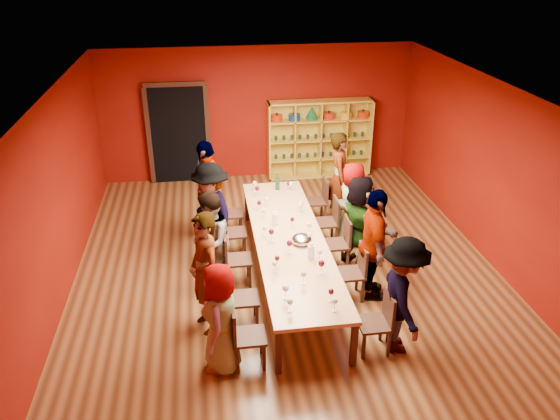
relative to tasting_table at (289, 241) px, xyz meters
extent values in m
cube|color=#573017|center=(0.00, 0.00, -0.71)|extent=(7.10, 9.10, 0.02)
cube|color=#6D0D05|center=(0.00, 4.51, 0.80)|extent=(7.10, 0.02, 3.00)
cube|color=#6D0D05|center=(-3.51, 0.00, 0.80)|extent=(0.02, 9.10, 3.00)
cube|color=#6D0D05|center=(3.51, 0.00, 0.80)|extent=(0.02, 9.10, 3.00)
cube|color=white|center=(0.00, 0.00, 2.31)|extent=(7.10, 9.10, 0.02)
cube|color=tan|center=(0.00, 0.00, 0.02)|extent=(1.10, 4.50, 0.06)
cube|color=black|center=(-0.49, -2.17, -0.35)|extent=(0.08, 0.08, 0.69)
cube|color=black|center=(-0.49, 2.17, -0.35)|extent=(0.08, 0.08, 0.69)
cube|color=black|center=(0.49, -2.17, -0.35)|extent=(0.08, 0.08, 0.69)
cube|color=black|center=(0.49, 2.17, -0.35)|extent=(0.08, 0.08, 0.69)
cube|color=black|center=(-1.80, 4.44, 0.40)|extent=(1.20, 0.14, 2.20)
cube|color=black|center=(-1.80, 4.37, 1.55)|extent=(1.32, 0.06, 0.10)
cube|color=black|center=(-2.45, 4.37, 0.40)|extent=(0.10, 0.06, 2.20)
cube|color=black|center=(-1.15, 4.37, 0.40)|extent=(0.10, 0.06, 2.20)
cube|color=gold|center=(0.22, 4.28, 0.20)|extent=(0.04, 0.40, 1.80)
cube|color=gold|center=(2.58, 4.28, 0.20)|extent=(0.04, 0.40, 1.80)
cube|color=gold|center=(1.40, 4.28, 1.08)|extent=(2.40, 0.40, 0.04)
cube|color=gold|center=(1.40, 4.28, -0.68)|extent=(2.40, 0.40, 0.04)
cube|color=gold|center=(1.40, 4.47, 0.20)|extent=(2.40, 0.02, 1.80)
cube|color=gold|center=(1.40, 4.28, -0.25)|extent=(2.36, 0.38, 0.03)
cube|color=gold|center=(1.40, 4.28, 0.20)|extent=(2.36, 0.38, 0.03)
cube|color=gold|center=(1.40, 4.28, 0.65)|extent=(2.36, 0.38, 0.03)
cube|color=gold|center=(0.80, 4.28, 0.20)|extent=(0.03, 0.38, 1.76)
cube|color=gold|center=(1.40, 4.28, 0.20)|extent=(0.03, 0.38, 1.76)
cube|color=gold|center=(2.00, 4.28, 0.20)|extent=(0.03, 0.38, 1.76)
cylinder|color=red|center=(0.40, 4.28, 0.74)|extent=(0.26, 0.26, 0.15)
sphere|color=black|center=(0.40, 4.28, 0.84)|extent=(0.05, 0.05, 0.05)
cylinder|color=navy|center=(0.80, 4.28, 0.74)|extent=(0.26, 0.26, 0.15)
sphere|color=black|center=(0.80, 4.28, 0.84)|extent=(0.05, 0.05, 0.05)
cylinder|color=#196736|center=(1.20, 4.28, 0.71)|extent=(0.26, 0.26, 0.08)
cone|color=#196736|center=(1.20, 4.28, 0.86)|extent=(0.24, 0.24, 0.22)
cylinder|color=#B12B14|center=(1.60, 4.28, 0.74)|extent=(0.26, 0.26, 0.15)
sphere|color=black|center=(1.60, 4.28, 0.84)|extent=(0.05, 0.05, 0.05)
cylinder|color=yellow|center=(2.00, 4.28, 0.74)|extent=(0.26, 0.26, 0.15)
sphere|color=black|center=(2.00, 4.28, 0.84)|extent=(0.05, 0.05, 0.05)
cylinder|color=red|center=(2.40, 4.28, 0.74)|extent=(0.26, 0.26, 0.15)
sphere|color=black|center=(2.40, 4.28, 0.84)|extent=(0.05, 0.05, 0.05)
cylinder|color=#1B3121|center=(0.38, 4.28, -0.18)|extent=(0.07, 0.07, 0.10)
cylinder|color=#1B3121|center=(0.56, 4.28, -0.18)|extent=(0.07, 0.07, 0.10)
cylinder|color=#1B3121|center=(0.75, 4.28, -0.18)|extent=(0.07, 0.07, 0.10)
cylinder|color=#1B3121|center=(0.93, 4.28, -0.18)|extent=(0.07, 0.07, 0.10)
cylinder|color=#1B3121|center=(1.12, 4.28, -0.18)|extent=(0.07, 0.07, 0.10)
cylinder|color=#1B3121|center=(1.30, 4.28, -0.18)|extent=(0.07, 0.07, 0.10)
cylinder|color=#1B3121|center=(1.49, 4.28, -0.18)|extent=(0.07, 0.07, 0.10)
cylinder|color=#1B3121|center=(1.67, 4.28, -0.18)|extent=(0.07, 0.07, 0.10)
cylinder|color=#1B3121|center=(1.86, 4.28, -0.18)|extent=(0.07, 0.07, 0.10)
cylinder|color=#1B3121|center=(2.04, 4.28, -0.18)|extent=(0.07, 0.07, 0.10)
cylinder|color=#1B3121|center=(2.23, 4.28, -0.18)|extent=(0.07, 0.07, 0.10)
cylinder|color=#1B3121|center=(2.42, 4.28, -0.18)|extent=(0.07, 0.07, 0.10)
cylinder|color=#1B3121|center=(0.38, 4.28, 0.27)|extent=(0.07, 0.07, 0.10)
cylinder|color=#1B3121|center=(0.56, 4.28, 0.27)|extent=(0.07, 0.07, 0.10)
cylinder|color=#1B3121|center=(0.75, 4.28, 0.27)|extent=(0.07, 0.07, 0.10)
cylinder|color=#1B3121|center=(0.93, 4.28, 0.27)|extent=(0.07, 0.07, 0.10)
cylinder|color=#1B3121|center=(1.12, 4.28, 0.27)|extent=(0.07, 0.07, 0.10)
cylinder|color=#1B3121|center=(1.30, 4.28, 0.27)|extent=(0.07, 0.07, 0.10)
cylinder|color=#1B3121|center=(1.49, 4.28, 0.27)|extent=(0.07, 0.07, 0.10)
cylinder|color=#1B3121|center=(1.67, 4.28, 0.27)|extent=(0.07, 0.07, 0.10)
cylinder|color=#1B3121|center=(1.86, 4.28, 0.27)|extent=(0.07, 0.07, 0.10)
cylinder|color=#1B3121|center=(2.04, 4.28, 0.27)|extent=(0.07, 0.07, 0.10)
cylinder|color=#1B3121|center=(2.23, 4.28, 0.27)|extent=(0.07, 0.07, 0.10)
cylinder|color=#1B3121|center=(2.42, 4.28, 0.27)|extent=(0.07, 0.07, 0.10)
cube|color=black|center=(-0.83, -1.93, -0.27)|extent=(0.42, 0.42, 0.04)
cube|color=black|center=(-1.02, -1.93, -0.03)|extent=(0.04, 0.40, 0.44)
cube|color=black|center=(-1.00, -2.10, -0.49)|extent=(0.04, 0.04, 0.41)
cube|color=black|center=(-0.66, -2.10, -0.49)|extent=(0.04, 0.04, 0.41)
cube|color=black|center=(-1.00, -1.76, -0.49)|extent=(0.04, 0.04, 0.41)
cube|color=black|center=(-0.66, -1.76, -0.49)|extent=(0.04, 0.04, 0.41)
imported|color=#C4838C|center=(-1.18, -1.93, 0.06)|extent=(0.55, 0.81, 1.51)
cube|color=black|center=(-0.83, -1.09, -0.27)|extent=(0.42, 0.42, 0.04)
cube|color=black|center=(-1.02, -1.09, -0.03)|extent=(0.04, 0.40, 0.44)
cube|color=black|center=(-1.00, -1.26, -0.49)|extent=(0.04, 0.04, 0.41)
cube|color=black|center=(-0.66, -1.26, -0.49)|extent=(0.04, 0.04, 0.41)
cube|color=black|center=(-1.00, -0.92, -0.49)|extent=(0.04, 0.04, 0.41)
cube|color=black|center=(-0.66, -0.92, -0.49)|extent=(0.04, 0.04, 0.41)
imported|color=tan|center=(-1.35, -1.09, 0.20)|extent=(0.69, 0.79, 1.81)
cube|color=black|center=(-0.83, -0.02, -0.27)|extent=(0.42, 0.42, 0.04)
cube|color=black|center=(-1.02, -0.02, -0.03)|extent=(0.04, 0.40, 0.44)
cube|color=black|center=(-1.00, -0.19, -0.49)|extent=(0.04, 0.04, 0.41)
cube|color=black|center=(-0.66, -0.19, -0.49)|extent=(0.04, 0.04, 0.41)
cube|color=black|center=(-1.00, 0.15, -0.49)|extent=(0.04, 0.04, 0.41)
cube|color=black|center=(-0.66, 0.15, -0.49)|extent=(0.04, 0.04, 0.41)
imported|color=#4C4C51|center=(-1.25, -0.02, 0.11)|extent=(0.60, 0.86, 1.61)
cube|color=black|center=(-0.83, 0.89, -0.27)|extent=(0.42, 0.42, 0.04)
cube|color=black|center=(-1.02, 0.89, -0.03)|extent=(0.04, 0.40, 0.44)
cube|color=black|center=(-1.00, 0.72, -0.49)|extent=(0.04, 0.04, 0.41)
cube|color=black|center=(-0.66, 0.72, -0.49)|extent=(0.04, 0.04, 0.41)
cube|color=black|center=(-1.00, 1.06, -0.49)|extent=(0.04, 0.04, 0.41)
cube|color=black|center=(-0.66, 1.06, -0.49)|extent=(0.04, 0.04, 0.41)
imported|color=#5074A5|center=(-1.19, 0.89, 0.17)|extent=(0.85, 1.22, 1.74)
cube|color=black|center=(-0.83, 1.64, -0.27)|extent=(0.42, 0.42, 0.04)
cube|color=black|center=(-1.02, 1.64, -0.03)|extent=(0.04, 0.40, 0.44)
cube|color=black|center=(-1.00, 1.47, -0.49)|extent=(0.04, 0.04, 0.41)
cube|color=black|center=(-0.66, 1.47, -0.49)|extent=(0.04, 0.04, 0.41)
cube|color=black|center=(-1.00, 1.81, -0.49)|extent=(0.04, 0.04, 0.41)
cube|color=black|center=(-0.66, 1.81, -0.49)|extent=(0.04, 0.04, 0.41)
imported|color=#5571AF|center=(-1.23, 1.64, 0.24)|extent=(0.74, 1.19, 1.88)
cube|color=black|center=(0.83, -1.90, -0.27)|extent=(0.42, 0.42, 0.04)
cube|color=black|center=(1.02, -1.90, -0.03)|extent=(0.04, 0.40, 0.44)
cube|color=black|center=(0.66, -2.07, -0.49)|extent=(0.04, 0.04, 0.41)
cube|color=black|center=(1.00, -2.07, -0.49)|extent=(0.04, 0.04, 0.41)
cube|color=black|center=(0.66, -1.73, -0.49)|extent=(0.04, 0.04, 0.41)
cube|color=black|center=(1.00, -1.73, -0.49)|extent=(0.04, 0.04, 0.41)
imported|color=#141A37|center=(1.19, -1.90, 0.14)|extent=(0.53, 1.11, 1.67)
cube|color=black|center=(0.83, -0.67, -0.27)|extent=(0.42, 0.42, 0.04)
cube|color=black|center=(1.02, -0.67, -0.03)|extent=(0.04, 0.40, 0.44)
cube|color=black|center=(0.66, -0.84, -0.49)|extent=(0.04, 0.04, 0.41)
cube|color=black|center=(1.00, -0.84, -0.49)|extent=(0.04, 0.04, 0.41)
cube|color=black|center=(0.66, -0.50, -0.49)|extent=(0.04, 0.04, 0.41)
cube|color=black|center=(1.00, -0.50, -0.49)|extent=(0.04, 0.04, 0.41)
imported|color=#49494E|center=(1.17, -0.67, 0.20)|extent=(0.59, 1.10, 1.80)
cube|color=black|center=(0.83, 0.24, -0.27)|extent=(0.42, 0.42, 0.04)
cube|color=black|center=(1.02, 0.24, -0.03)|extent=(0.04, 0.40, 0.44)
cube|color=black|center=(0.66, 0.07, -0.49)|extent=(0.04, 0.04, 0.41)
cube|color=black|center=(1.00, 0.07, -0.49)|extent=(0.04, 0.04, 0.41)
cube|color=black|center=(0.66, 0.41, -0.49)|extent=(0.04, 0.04, 0.41)
cube|color=black|center=(1.00, 0.41, -0.49)|extent=(0.04, 0.04, 0.41)
imported|color=#4A4A4F|center=(1.21, 0.24, 0.12)|extent=(0.95, 1.57, 1.64)
cube|color=black|center=(0.83, 1.04, -0.27)|extent=(0.42, 0.42, 0.04)
cube|color=black|center=(1.02, 1.04, -0.03)|extent=(0.04, 0.40, 0.44)
cube|color=black|center=(0.66, 0.87, -0.49)|extent=(0.04, 0.04, 0.41)
cube|color=black|center=(1.00, 0.87, -0.49)|extent=(0.04, 0.04, 0.41)
cube|color=black|center=(0.66, 1.21, -0.49)|extent=(0.04, 0.04, 0.41)
cube|color=black|center=(1.00, 1.21, -0.49)|extent=(0.04, 0.04, 0.41)
imported|color=#47474B|center=(1.30, 1.04, 0.08)|extent=(0.56, 0.83, 1.55)
cube|color=black|center=(0.83, 1.94, -0.27)|extent=(0.42, 0.42, 0.04)
cube|color=black|center=(1.02, 1.94, -0.03)|extent=(0.04, 0.40, 0.44)
cube|color=black|center=(0.66, 1.77, -0.49)|extent=(0.04, 0.04, 0.41)
cube|color=black|center=(1.00, 1.77, -0.49)|extent=(0.04, 0.04, 0.41)
cube|color=black|center=(0.66, 2.11, -0.49)|extent=(0.04, 0.04, 0.41)
cube|color=black|center=(1.00, 2.11, -0.49)|extent=(0.04, 0.04, 0.41)
imported|color=#141A38|center=(1.29, 1.94, 0.21)|extent=(0.61, 0.75, 1.82)
cylinder|color=white|center=(0.32, 0.80, 0.06)|extent=(0.07, 0.07, 0.01)
cylinder|color=white|center=(0.32, 0.80, 0.12)|extent=(0.01, 0.01, 0.12)
ellipsoid|color=beige|center=(0.32, 0.80, 0.22)|extent=(0.09, 0.09, 0.10)
cylinder|color=white|center=(-0.37, -0.95, 0.05)|extent=(0.06, 0.06, 0.01)
cylinder|color=white|center=(-0.37, -0.95, 0.11)|extent=(0.01, 0.01, 0.10)
ellipsoid|color=beige|center=(-0.37, -0.95, 0.19)|extent=(0.07, 0.07, 0.08)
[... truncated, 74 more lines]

